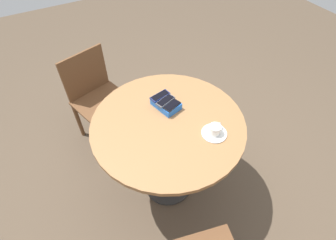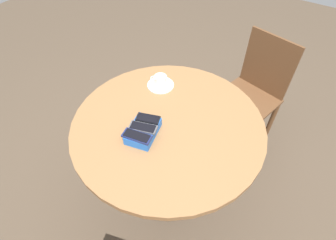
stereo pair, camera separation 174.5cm
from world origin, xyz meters
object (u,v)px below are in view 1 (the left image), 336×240
saucer (214,133)px  coffee_cup (215,129)px  phone_navy (160,96)px  phone_gray (165,101)px  phone_box (166,104)px  chair_far_side (99,98)px  phone_black (172,105)px  round_table (168,134)px

saucer → coffee_cup: coffee_cup is taller
phone_navy → saucer: size_ratio=0.93×
phone_navy → phone_gray: 0.06m
phone_gray → coffee_cup: 0.38m
phone_box → phone_navy: 0.07m
saucer → phone_navy: bearing=-159.5°
phone_box → chair_far_side: bearing=-156.5°
saucer → chair_far_side: size_ratio=0.19×
phone_black → coffee_cup: coffee_cup is taller
phone_black → phone_navy: bearing=-168.4°
phone_navy → chair_far_side: 0.80m
saucer → round_table: bearing=-137.9°
phone_black → phone_gray: bearing=-165.8°
round_table → coffee_cup: bearing=42.5°
phone_black → phone_box: bearing=-167.4°
phone_navy → chair_far_side: phone_navy is taller
phone_navy → phone_black: (0.12, 0.02, -0.00)m
coffee_cup → chair_far_side: coffee_cup is taller
phone_box → phone_black: 0.07m
round_table → chair_far_side: (-0.83, -0.25, -0.22)m
chair_far_side → phone_gray: bearing=23.4°
round_table → phone_navy: 0.26m
saucer → coffee_cup: size_ratio=1.59×
phone_box → phone_navy: bearing=-169.3°
chair_far_side → phone_black: bearing=22.7°
phone_gray → round_table: bearing=-22.5°
phone_gray → phone_navy: bearing=-171.0°
saucer → chair_far_side: 1.19m
round_table → phone_black: (-0.07, 0.07, 0.17)m
phone_black → chair_far_side: (-0.75, -0.32, -0.39)m
round_table → phone_navy: phone_navy is taller
phone_navy → coffee_cup: size_ratio=1.48×
phone_box → phone_gray: 0.03m
phone_gray → saucer: bearing=22.2°
round_table → saucer: 0.32m
saucer → chair_far_side: (-1.05, -0.45, -0.34)m
phone_box → phone_gray: bearing=-131.6°
round_table → coffee_cup: 0.34m
phone_gray → coffee_cup: coffee_cup is taller
phone_black → chair_far_side: size_ratio=0.15×
phone_navy → phone_gray: size_ratio=1.01×
saucer → phone_black: bearing=-156.2°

